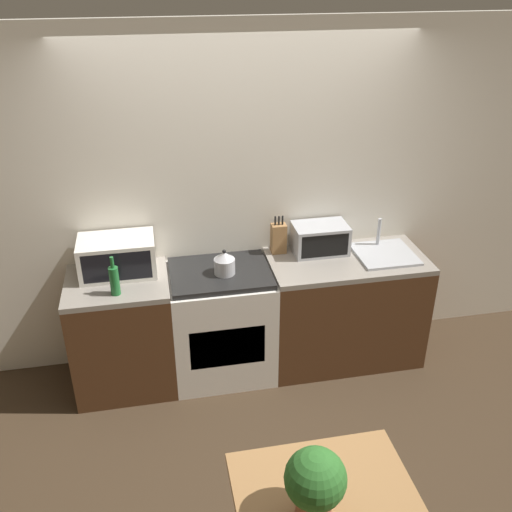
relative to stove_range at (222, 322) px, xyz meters
The scene contains 13 objects.
ground_plane 0.90m from the stove_range, 72.22° to the right, with size 16.00×16.00×0.00m, color #3D2D1E.
wall_back 0.95m from the stove_range, 55.00° to the left, with size 10.00×0.06×2.60m.
counter_left_run 0.74m from the stove_range, behind, with size 0.73×0.62×0.90m.
counter_right_run 0.98m from the stove_range, ahead, with size 1.21×0.62×0.90m.
stove_range is the anchor object (origin of this frame).
kettle 0.54m from the stove_range, 53.50° to the right, with size 0.15×0.15×0.19m.
microwave 0.94m from the stove_range, behind, with size 0.54×0.34×0.27m.
bottle 0.95m from the stove_range, 166.47° to the right, with size 0.07×0.07×0.28m.
knife_block 0.78m from the stove_range, 23.71° to the left, with size 0.11×0.09×0.30m.
toaster_oven 0.99m from the stove_range, 10.90° to the left, with size 0.42×0.27×0.23m.
sink_basin 1.36m from the stove_range, ahead, with size 0.44×0.44×0.24m.
dining_table 1.93m from the stove_range, 83.52° to the right, with size 0.84×0.63×0.77m.
potted_plant 2.07m from the stove_range, 86.27° to the right, with size 0.27×0.27×0.35m.
Camera 1 is at (-0.68, -2.87, 2.95)m, focal length 40.00 mm.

